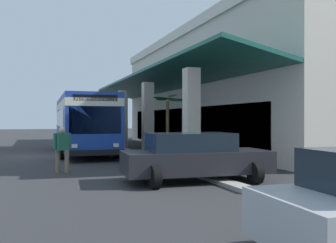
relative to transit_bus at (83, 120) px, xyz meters
name	(u,v)px	position (x,y,z in m)	size (l,w,h in m)	color
ground	(184,152)	(1.67, 5.59, -1.85)	(120.00, 120.00, 0.00)	#2D2D30
curb_strip	(124,149)	(-0.62, 2.52, -1.79)	(28.91, 0.50, 0.12)	#9E998E
plaza_building	(260,91)	(-0.62, 12.15, 1.99)	(24.39, 15.62, 7.67)	beige
transit_bus	(83,120)	(0.00, 0.00, 0.00)	(11.27, 3.02, 3.34)	#193D9E
parked_sedan_charcoal	(195,157)	(11.62, 1.90, -1.10)	(2.66, 4.52, 1.47)	#232328
pedestrian	(62,147)	(8.36, -1.73, -0.95)	(0.45, 0.61, 1.62)	#726651
potted_palm	(168,139)	(4.26, 3.66, -0.96)	(1.87, 1.97, 3.12)	gray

